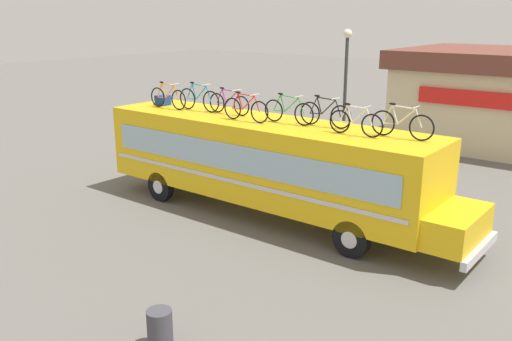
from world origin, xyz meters
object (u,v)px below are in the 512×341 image
rooftop_bicycle_7 (355,122)px  rooftop_bicycle_8 (402,124)px  rooftop_bicycle_4 (246,109)px  rooftop_bicycle_2 (199,99)px  rooftop_bicycle_3 (229,103)px  rooftop_bicycle_6 (325,114)px  rooftop_bicycle_5 (288,111)px  trash_bin (160,329)px  street_lamp (345,81)px  rooftop_bicycle_1 (168,97)px  luggage_bag_1 (163,100)px  bus (267,160)px

rooftop_bicycle_7 → rooftop_bicycle_8: size_ratio=0.92×
rooftop_bicycle_4 → rooftop_bicycle_7: bearing=4.2°
rooftop_bicycle_2 → rooftop_bicycle_7: (6.04, -0.20, -0.04)m
rooftop_bicycle_2 → rooftop_bicycle_3: size_ratio=1.07×
rooftop_bicycle_6 → rooftop_bicycle_5: bearing=-165.7°
rooftop_bicycle_7 → rooftop_bicycle_5: bearing=174.6°
trash_bin → street_lamp: (-4.03, 14.10, 3.12)m
rooftop_bicycle_1 → rooftop_bicycle_6: 5.99m
rooftop_bicycle_2 → street_lamp: bearing=75.8°
luggage_bag_1 → rooftop_bicycle_7: rooftop_bicycle_7 is taller
rooftop_bicycle_7 → bus: bearing=177.6°
rooftop_bicycle_2 → rooftop_bicycle_6: size_ratio=1.06×
rooftop_bicycle_6 → trash_bin: 8.15m
bus → rooftop_bicycle_7: bearing=-2.4°
rooftop_bicycle_5 → street_lamp: 7.14m
rooftop_bicycle_7 → rooftop_bicycle_8: (1.13, 0.43, 0.02)m
rooftop_bicycle_2 → rooftop_bicycle_7: bearing=-1.9°
rooftop_bicycle_1 → rooftop_bicycle_4: (3.61, -0.15, -0.01)m
rooftop_bicycle_2 → rooftop_bicycle_8: bearing=1.8°
rooftop_bicycle_4 → rooftop_bicycle_6: rooftop_bicycle_6 is taller
luggage_bag_1 → rooftop_bicycle_8: (9.04, 0.17, 0.21)m
rooftop_bicycle_5 → rooftop_bicycle_6: size_ratio=1.03×
rooftop_bicycle_1 → rooftop_bicycle_8: (8.36, 0.55, -0.00)m
rooftop_bicycle_4 → rooftop_bicycle_5: rooftop_bicycle_5 is taller
rooftop_bicycle_3 → rooftop_bicycle_5: 2.46m
rooftop_bicycle_6 → trash_bin: rooftop_bicycle_6 is taller
bus → rooftop_bicycle_5: bearing=7.7°
bus → rooftop_bicycle_8: 4.52m
luggage_bag_1 → trash_bin: bearing=-43.5°
luggage_bag_1 → street_lamp: (3.61, 6.84, 0.30)m
rooftop_bicycle_3 → rooftop_bicycle_4: rooftop_bicycle_4 is taller
rooftop_bicycle_4 → rooftop_bicycle_8: (4.75, 0.70, 0.01)m
bus → luggage_bag_1: 5.03m
trash_bin → street_lamp: bearing=106.0°
rooftop_bicycle_6 → rooftop_bicycle_8: size_ratio=0.97×
rooftop_bicycle_3 → rooftop_bicycle_2: bearing=-173.3°
rooftop_bicycle_6 → rooftop_bicycle_8: rooftop_bicycle_8 is taller
bus → trash_bin: size_ratio=15.74×
rooftop_bicycle_2 → bus: bearing=-1.4°
luggage_bag_1 → trash_bin: luggage_bag_1 is taller
rooftop_bicycle_6 → trash_bin: size_ratio=2.15×
bus → rooftop_bicycle_6: rooftop_bicycle_6 is taller
rooftop_bicycle_2 → rooftop_bicycle_8: 7.18m
rooftop_bicycle_5 → rooftop_bicycle_7: bearing=-5.4°
rooftop_bicycle_4 → rooftop_bicycle_8: bearing=8.3°
bus → rooftop_bicycle_1: size_ratio=7.22×
rooftop_bicycle_1 → trash_bin: (6.96, -6.88, -3.03)m
rooftop_bicycle_6 → street_lamp: bearing=114.7°
rooftop_bicycle_6 → trash_bin: bearing=-82.4°
rooftop_bicycle_1 → rooftop_bicycle_6: (5.96, 0.62, -0.00)m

